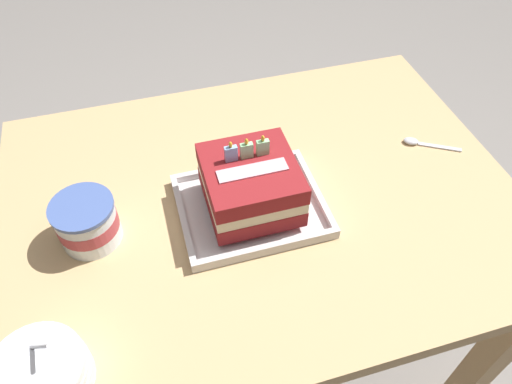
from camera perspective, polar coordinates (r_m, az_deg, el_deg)
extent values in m
plane|color=gray|center=(1.60, 0.39, -17.51)|extent=(8.00, 8.00, 0.00)
cube|color=tan|center=(1.01, 0.58, -0.96)|extent=(1.07, 0.80, 0.04)
cube|color=tan|center=(1.34, 26.11, -17.38)|extent=(0.06, 0.06, 0.68)
cube|color=tan|center=(1.51, -21.06, -4.23)|extent=(0.06, 0.06, 0.68)
cube|color=tan|center=(1.63, 13.25, 3.01)|extent=(0.06, 0.06, 0.68)
cube|color=silver|center=(0.97, -0.61, -1.93)|extent=(0.29, 0.24, 0.01)
cube|color=silver|center=(0.89, 1.36, -6.74)|extent=(0.29, 0.01, 0.02)
cube|color=silver|center=(1.03, -2.31, 3.09)|extent=(0.29, 0.01, 0.02)
cube|color=silver|center=(0.94, -8.72, -3.22)|extent=(0.01, 0.21, 0.02)
cube|color=silver|center=(0.99, 7.09, 0.23)|extent=(0.01, 0.21, 0.02)
cube|color=maroon|center=(0.94, -0.63, -0.41)|extent=(0.17, 0.18, 0.04)
cube|color=beige|center=(0.91, -0.64, 0.90)|extent=(0.17, 0.18, 0.03)
cube|color=maroon|center=(0.89, -0.66, 2.29)|extent=(0.17, 0.18, 0.04)
cube|color=beige|center=(0.87, -0.43, 2.60)|extent=(0.13, 0.03, 0.00)
cube|color=#8CB7EA|center=(0.88, -3.02, 4.61)|extent=(0.02, 0.01, 0.03)
ellipsoid|color=yellow|center=(0.86, -3.07, 5.67)|extent=(0.01, 0.01, 0.01)
cube|color=#99DB9E|center=(0.89, -1.13, 4.98)|extent=(0.02, 0.01, 0.03)
ellipsoid|color=yellow|center=(0.87, -1.15, 6.05)|extent=(0.01, 0.01, 0.01)
cube|color=#99DB9E|center=(0.89, 0.74, 5.35)|extent=(0.02, 0.01, 0.03)
ellipsoid|color=yellow|center=(0.88, 0.76, 6.42)|extent=(0.01, 0.01, 0.01)
cylinder|color=white|center=(0.84, -24.06, -19.79)|extent=(0.15, 0.15, 0.03)
cylinder|color=white|center=(0.83, -24.43, -19.34)|extent=(0.15, 0.15, 0.03)
cylinder|color=white|center=(0.82, -24.80, -18.87)|extent=(0.14, 0.14, 0.03)
cylinder|color=silver|center=(0.79, -24.61, -16.49)|extent=(0.06, 0.05, 0.07)
cylinder|color=white|center=(0.95, -19.51, -3.56)|extent=(0.11, 0.11, 0.09)
cylinder|color=#B23D47|center=(0.94, -19.58, -3.39)|extent=(0.11, 0.11, 0.03)
cylinder|color=#4A63A9|center=(0.91, -20.25, -1.71)|extent=(0.12, 0.12, 0.01)
ellipsoid|color=silver|center=(1.16, 18.07, 5.83)|extent=(0.04, 0.04, 0.01)
cube|color=silver|center=(1.18, 21.14, 5.07)|extent=(0.09, 0.06, 0.00)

